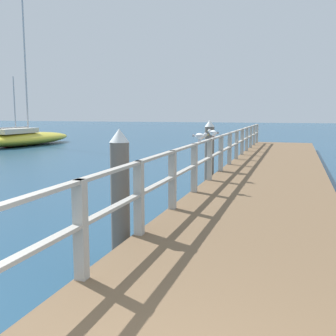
{
  "coord_description": "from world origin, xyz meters",
  "views": [
    {
      "loc": [
        0.64,
        -1.19,
        2.11
      ],
      "look_at": [
        -2.06,
        7.47,
        0.86
      ],
      "focal_mm": 43.92,
      "sensor_mm": 36.0,
      "label": 1
    }
  ],
  "objects_px": {
    "seagull_background": "(213,133)",
    "boat_5": "(23,138)",
    "dock_piling_far": "(209,151)",
    "seagull_foreground": "(200,136)",
    "dock_piling_near": "(120,191)",
    "boat_3": "(14,133)"
  },
  "relations": [
    {
      "from": "seagull_background",
      "to": "boat_5",
      "type": "relative_size",
      "value": 0.04
    },
    {
      "from": "dock_piling_far",
      "to": "seagull_foreground",
      "type": "xyz_separation_m",
      "value": [
        0.39,
        -2.96,
        0.62
      ]
    },
    {
      "from": "dock_piling_far",
      "to": "seagull_background",
      "type": "xyz_separation_m",
      "value": [
        0.37,
        -1.38,
        0.62
      ]
    },
    {
      "from": "dock_piling_near",
      "to": "boat_5",
      "type": "bearing_deg",
      "value": 130.19
    },
    {
      "from": "seagull_background",
      "to": "seagull_foreground",
      "type": "bearing_deg",
      "value": -134.71
    },
    {
      "from": "seagull_foreground",
      "to": "dock_piling_near",
      "type": "bearing_deg",
      "value": 25.6
    },
    {
      "from": "dock_piling_far",
      "to": "boat_5",
      "type": "xyz_separation_m",
      "value": [
        -14.0,
        10.04,
        -0.49
      ]
    },
    {
      "from": "boat_5",
      "to": "dock_piling_far",
      "type": "bearing_deg",
      "value": -30.95
    },
    {
      "from": "seagull_background",
      "to": "boat_5",
      "type": "height_order",
      "value": "boat_5"
    },
    {
      "from": "dock_piling_near",
      "to": "boat_5",
      "type": "height_order",
      "value": "boat_5"
    },
    {
      "from": "seagull_foreground",
      "to": "seagull_background",
      "type": "distance_m",
      "value": 1.57
    },
    {
      "from": "dock_piling_far",
      "to": "boat_5",
      "type": "distance_m",
      "value": 17.23
    },
    {
      "from": "seagull_background",
      "to": "boat_5",
      "type": "bearing_deg",
      "value": 96.33
    },
    {
      "from": "dock_piling_near",
      "to": "seagull_foreground",
      "type": "bearing_deg",
      "value": 83.81
    },
    {
      "from": "seagull_foreground",
      "to": "boat_5",
      "type": "bearing_deg",
      "value": -100.31
    },
    {
      "from": "dock_piling_near",
      "to": "seagull_foreground",
      "type": "xyz_separation_m",
      "value": [
        0.39,
        3.57,
        0.62
      ]
    },
    {
      "from": "seagull_foreground",
      "to": "seagull_background",
      "type": "height_order",
      "value": "same"
    },
    {
      "from": "boat_5",
      "to": "boat_3",
      "type": "bearing_deg",
      "value": 135.43
    },
    {
      "from": "boat_3",
      "to": "boat_5",
      "type": "xyz_separation_m",
      "value": [
        6.91,
        -8.03,
        0.16
      ]
    },
    {
      "from": "dock_piling_near",
      "to": "boat_3",
      "type": "xyz_separation_m",
      "value": [
        -20.91,
        24.59,
        -0.65
      ]
    },
    {
      "from": "seagull_background",
      "to": "boat_3",
      "type": "height_order",
      "value": "boat_3"
    },
    {
      "from": "seagull_background",
      "to": "boat_5",
      "type": "xyz_separation_m",
      "value": [
        -14.37,
        11.42,
        -1.11
      ]
    }
  ]
}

